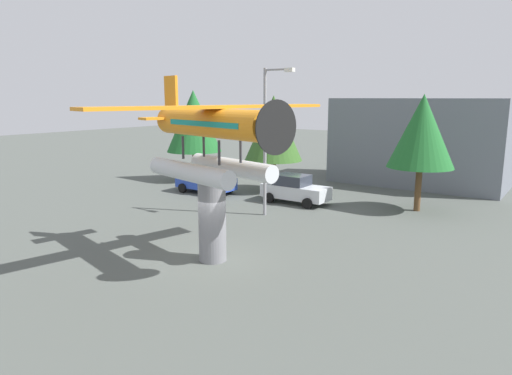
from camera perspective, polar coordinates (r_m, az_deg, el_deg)
ground_plane at (r=18.98m, az=-5.33°, el=-8.91°), size 140.00×140.00×0.00m
display_pedestal at (r=18.47m, az=-5.42°, el=-4.01°), size 1.10×1.10×3.36m
floatplane_monument at (r=17.79m, az=-5.37°, el=6.37°), size 7.17×10.37×4.00m
car_near_blue at (r=31.89m, az=-6.31°, el=0.91°), size 4.20×2.02×1.76m
car_mid_silver at (r=28.73m, az=4.79°, el=-0.19°), size 4.20×2.02×1.76m
streetlight_primary at (r=25.05m, az=1.48°, el=6.86°), size 1.84×0.28×7.99m
storefront_building at (r=37.01m, az=19.57°, el=5.37°), size 12.26×6.32×6.40m
tree_west at (r=36.51m, az=-7.69°, el=8.11°), size 4.26×4.26×7.03m
tree_east at (r=31.85m, az=2.17°, el=7.30°), size 3.98×3.98×6.60m
tree_center_back at (r=27.75m, az=19.79°, el=6.53°), size 3.72×3.72×6.67m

